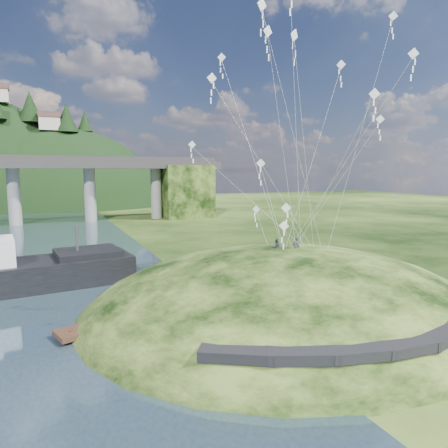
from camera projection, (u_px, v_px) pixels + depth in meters
name	position (u px, v px, depth m)	size (l,w,h in m)	color
ground	(208.00, 330.00, 29.52)	(320.00, 320.00, 0.00)	black
grass_hill	(285.00, 324.00, 34.78)	(36.00, 32.00, 13.00)	black
footpath	(387.00, 336.00, 23.47)	(22.29, 5.84, 0.83)	black
work_barge	(5.00, 271.00, 38.73)	(23.88, 8.75, 8.17)	black
wooden_dock	(145.00, 314.00, 31.66)	(13.67, 5.92, 0.97)	#331E15
kite_flyers	(285.00, 238.00, 35.36)	(2.54, 1.07, 1.82)	#292E37
kite_swarm	(291.00, 100.00, 31.67)	(14.63, 16.61, 18.90)	white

